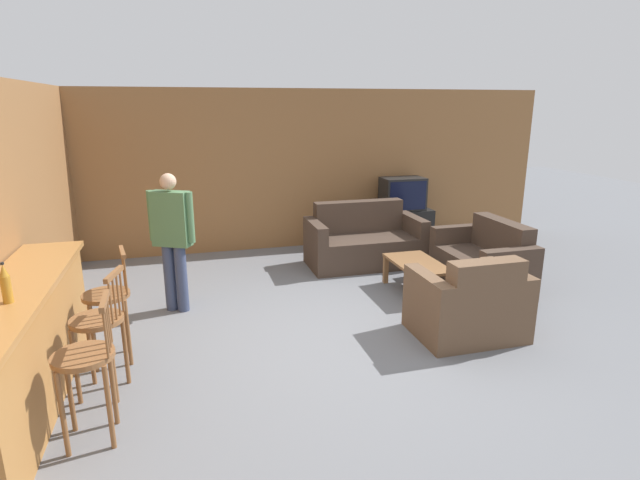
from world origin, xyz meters
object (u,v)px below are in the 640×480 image
(armchair_near, at_px, (469,306))
(loveseat_right, at_px, (484,263))
(bottle, at_px, (6,284))
(couch_far, at_px, (364,243))
(bar_chair_mid, at_px, (100,328))
(tv, at_px, (403,194))
(bar_chair_far, at_px, (109,303))
(bar_chair_near, at_px, (87,366))
(tv_unit, at_px, (401,227))
(coffee_table, at_px, (417,267))
(person_by_window, at_px, (172,235))

(armchair_near, bearing_deg, loveseat_right, 51.80)
(armchair_near, height_order, bottle, bottle)
(couch_far, relative_size, bottle, 5.74)
(armchair_near, xyz_separation_m, loveseat_right, (1.00, 1.27, -0.00))
(bar_chair_mid, bearing_deg, tv, 40.15)
(bar_chair_mid, bearing_deg, bar_chair_far, 89.98)
(bar_chair_near, relative_size, armchair_near, 0.99)
(couch_far, xyz_separation_m, armchair_near, (0.20, -2.60, -0.00))
(tv_unit, bearing_deg, tv, -90.00)
(bar_chair_mid, relative_size, couch_far, 0.63)
(bar_chair_far, height_order, coffee_table, bar_chair_far)
(bar_chair_mid, xyz_separation_m, armchair_near, (3.50, 0.15, -0.26))
(bar_chair_mid, height_order, bottle, bottle)
(loveseat_right, xyz_separation_m, tv, (-0.17, 2.23, 0.55))
(person_by_window, bearing_deg, bottle, -118.19)
(loveseat_right, xyz_separation_m, coffee_table, (-0.96, 0.01, 0.02))
(bar_chair_near, distance_m, bottle, 0.80)
(bar_chair_near, xyz_separation_m, bar_chair_mid, (-0.00, 0.62, 0.00))
(bar_chair_near, distance_m, loveseat_right, 4.95)
(coffee_table, bearing_deg, bar_chair_far, -166.32)
(bar_chair_far, distance_m, tv_unit, 5.32)
(bar_chair_mid, distance_m, person_by_window, 1.79)
(couch_far, bearing_deg, bar_chair_far, -146.61)
(coffee_table, bearing_deg, tv, 70.51)
(bar_chair_mid, relative_size, person_by_window, 0.66)
(bar_chair_far, height_order, bottle, bottle)
(bar_chair_near, relative_size, tv_unit, 1.06)
(coffee_table, relative_size, tv, 1.35)
(armchair_near, bearing_deg, bar_chair_far, 173.20)
(bar_chair_far, bearing_deg, person_by_window, 62.28)
(person_by_window, bearing_deg, couch_far, 21.63)
(coffee_table, bearing_deg, tv_unit, 70.54)
(tv, distance_m, bottle, 6.27)
(couch_far, height_order, tv_unit, couch_far)
(coffee_table, xyz_separation_m, bottle, (-4.04, -1.77, 0.79))
(bar_chair_mid, relative_size, bottle, 3.62)
(loveseat_right, relative_size, coffee_table, 1.44)
(coffee_table, bearing_deg, person_by_window, 175.48)
(bar_chair_mid, bearing_deg, armchair_near, 2.47)
(tv_unit, xyz_separation_m, person_by_window, (-3.75, -1.99, 0.61))
(bottle, bearing_deg, couch_far, 39.08)
(loveseat_right, distance_m, coffee_table, 0.96)
(couch_far, height_order, loveseat_right, couch_far)
(coffee_table, height_order, person_by_window, person_by_window)
(coffee_table, relative_size, tv_unit, 0.95)
(armchair_near, relative_size, loveseat_right, 0.78)
(tv_unit, bearing_deg, bar_chair_far, -144.51)
(tv_unit, relative_size, tv, 1.41)
(bar_chair_far, relative_size, tv, 1.49)
(person_by_window, bearing_deg, bar_chair_far, -117.72)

